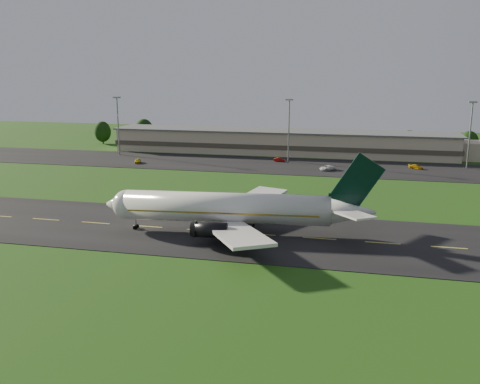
% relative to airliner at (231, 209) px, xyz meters
% --- Properties ---
extents(ground, '(360.00, 360.00, 0.00)m').
position_rel_airliner_xyz_m(ground, '(-5.62, -0.09, -4.66)').
color(ground, '#1D4411').
rests_on(ground, ground).
extents(taxiway, '(220.00, 30.00, 0.10)m').
position_rel_airliner_xyz_m(taxiway, '(-5.62, -0.09, -4.61)').
color(taxiway, black).
rests_on(taxiway, ground).
extents(apron, '(260.00, 30.00, 0.10)m').
position_rel_airliner_xyz_m(apron, '(-5.62, 71.91, -4.61)').
color(apron, black).
rests_on(apron, ground).
extents(airliner, '(51.25, 41.97, 15.57)m').
position_rel_airliner_xyz_m(airliner, '(0.00, 0.00, 0.00)').
color(airliner, white).
rests_on(airliner, ground).
extents(terminal, '(145.00, 16.00, 8.40)m').
position_rel_airliner_xyz_m(terminal, '(0.78, 96.10, -0.67)').
color(terminal, '#B8A48C').
rests_on(terminal, ground).
extents(light_mast_west, '(2.40, 1.20, 20.35)m').
position_rel_airliner_xyz_m(light_mast_west, '(-60.62, 79.91, 8.08)').
color(light_mast_west, gray).
rests_on(light_mast_west, ground).
extents(light_mast_centre, '(2.40, 1.20, 20.35)m').
position_rel_airliner_xyz_m(light_mast_centre, '(-0.62, 79.91, 8.08)').
color(light_mast_centre, gray).
rests_on(light_mast_centre, ground).
extents(light_mast_east, '(2.40, 1.20, 20.35)m').
position_rel_airliner_xyz_m(light_mast_east, '(54.38, 79.91, 8.08)').
color(light_mast_east, gray).
rests_on(light_mast_east, ground).
extents(tree_line, '(195.93, 10.06, 10.45)m').
position_rel_airliner_xyz_m(tree_line, '(28.27, 105.70, 0.43)').
color(tree_line, black).
rests_on(tree_line, ground).
extents(service_vehicle_a, '(2.82, 4.45, 1.41)m').
position_rel_airliner_xyz_m(service_vehicle_a, '(-47.44, 65.49, -3.86)').
color(service_vehicle_a, '#DBBD0C').
rests_on(service_vehicle_a, apron).
extents(service_vehicle_b, '(3.70, 1.38, 1.21)m').
position_rel_airliner_xyz_m(service_vehicle_b, '(-3.39, 78.86, -3.96)').
color(service_vehicle_b, maroon).
rests_on(service_vehicle_b, apron).
extents(service_vehicle_c, '(5.34, 5.54, 1.46)m').
position_rel_airliner_xyz_m(service_vehicle_c, '(13.08, 66.86, -3.83)').
color(service_vehicle_c, white).
rests_on(service_vehicle_c, apron).
extents(service_vehicle_d, '(4.67, 3.52, 1.26)m').
position_rel_airliner_xyz_m(service_vehicle_d, '(39.14, 75.29, -3.93)').
color(service_vehicle_d, gold).
rests_on(service_vehicle_d, apron).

